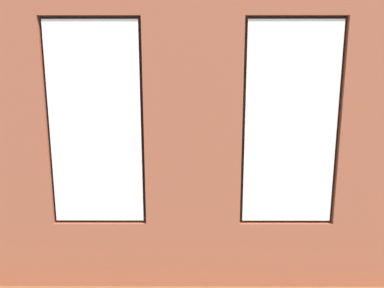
{
  "coord_description": "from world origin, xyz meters",
  "views": [
    {
      "loc": [
        0.0,
        5.92,
        2.18
      ],
      "look_at": [
        0.02,
        0.4,
        1.14
      ],
      "focal_mm": 32.0,
      "sensor_mm": 36.0,
      "label": 1
    }
  ],
  "objects_px": {
    "potted_plant_by_left_couch": "(286,162)",
    "media_console": "(50,179)",
    "papasan_chair": "(175,159)",
    "potted_plant_foreground_right": "(88,148)",
    "cup_ceramic": "(163,178)",
    "potted_plant_near_tv": "(57,183)",
    "couch_by_window": "(141,228)",
    "potted_plant_between_couches": "(246,193)",
    "table_plant_small": "(179,169)",
    "potted_plant_mid_room_small": "(215,170)",
    "couch_left": "(327,185)",
    "remote_silver": "(213,176)",
    "coffee_table": "(190,181)",
    "tv_flatscreen": "(48,146)",
    "candle_jar": "(196,178)"
  },
  "relations": [
    {
      "from": "candle_jar",
      "to": "table_plant_small",
      "type": "height_order",
      "value": "table_plant_small"
    },
    {
      "from": "remote_silver",
      "to": "potted_plant_foreground_right",
      "type": "bearing_deg",
      "value": -146.43
    },
    {
      "from": "table_plant_small",
      "to": "potted_plant_mid_room_small",
      "type": "distance_m",
      "value": 1.03
    },
    {
      "from": "couch_left",
      "to": "table_plant_small",
      "type": "xyz_separation_m",
      "value": [
        2.67,
        -0.18,
        0.24
      ]
    },
    {
      "from": "couch_left",
      "to": "remote_silver",
      "type": "relative_size",
      "value": 10.61
    },
    {
      "from": "candle_jar",
      "to": "remote_silver",
      "type": "bearing_deg",
      "value": -141.79
    },
    {
      "from": "couch_left",
      "to": "potted_plant_mid_room_small",
      "type": "distance_m",
      "value": 2.16
    },
    {
      "from": "couch_by_window",
      "to": "potted_plant_near_tv",
      "type": "bearing_deg",
      "value": -39.38
    },
    {
      "from": "candle_jar",
      "to": "remote_silver",
      "type": "height_order",
      "value": "candle_jar"
    },
    {
      "from": "remote_silver",
      "to": "potted_plant_near_tv",
      "type": "relative_size",
      "value": 0.21
    },
    {
      "from": "potted_plant_between_couches",
      "to": "remote_silver",
      "type": "bearing_deg",
      "value": -81.52
    },
    {
      "from": "potted_plant_near_tv",
      "to": "potted_plant_foreground_right",
      "type": "distance_m",
      "value": 2.47
    },
    {
      "from": "couch_by_window",
      "to": "potted_plant_mid_room_small",
      "type": "bearing_deg",
      "value": -111.85
    },
    {
      "from": "potted_plant_by_left_couch",
      "to": "media_console",
      "type": "bearing_deg",
      "value": 10.16
    },
    {
      "from": "cup_ceramic",
      "to": "candle_jar",
      "type": "distance_m",
      "value": 0.59
    },
    {
      "from": "potted_plant_foreground_right",
      "to": "potted_plant_between_couches",
      "type": "xyz_separation_m",
      "value": [
        -3.12,
        3.67,
        0.16
      ]
    },
    {
      "from": "table_plant_small",
      "to": "candle_jar",
      "type": "bearing_deg",
      "value": 146.33
    },
    {
      "from": "table_plant_small",
      "to": "potted_plant_foreground_right",
      "type": "distance_m",
      "value": 2.78
    },
    {
      "from": "potted_plant_by_left_couch",
      "to": "potted_plant_foreground_right",
      "type": "distance_m",
      "value": 4.49
    },
    {
      "from": "cup_ceramic",
      "to": "potted_plant_between_couches",
      "type": "height_order",
      "value": "potted_plant_between_couches"
    },
    {
      "from": "cup_ceramic",
      "to": "potted_plant_near_tv",
      "type": "distance_m",
      "value": 1.75
    },
    {
      "from": "candle_jar",
      "to": "potted_plant_foreground_right",
      "type": "distance_m",
      "value": 3.16
    },
    {
      "from": "table_plant_small",
      "to": "potted_plant_mid_room_small",
      "type": "bearing_deg",
      "value": -134.08
    },
    {
      "from": "cup_ceramic",
      "to": "potted_plant_near_tv",
      "type": "xyz_separation_m",
      "value": [
        1.66,
        0.53,
        0.08
      ]
    },
    {
      "from": "cup_ceramic",
      "to": "potted_plant_near_tv",
      "type": "bearing_deg",
      "value": 17.68
    },
    {
      "from": "cup_ceramic",
      "to": "potted_plant_foreground_right",
      "type": "height_order",
      "value": "potted_plant_foreground_right"
    },
    {
      "from": "couch_by_window",
      "to": "potted_plant_mid_room_small",
      "type": "height_order",
      "value": "couch_by_window"
    },
    {
      "from": "coffee_table",
      "to": "cup_ceramic",
      "type": "bearing_deg",
      "value": 13.62
    },
    {
      "from": "couch_left",
      "to": "potted_plant_between_couches",
      "type": "height_order",
      "value": "potted_plant_between_couches"
    },
    {
      "from": "papasan_chair",
      "to": "potted_plant_foreground_right",
      "type": "height_order",
      "value": "potted_plant_foreground_right"
    },
    {
      "from": "couch_by_window",
      "to": "cup_ceramic",
      "type": "bearing_deg",
      "value": -93.76
    },
    {
      "from": "potted_plant_foreground_right",
      "to": "papasan_chair",
      "type": "bearing_deg",
      "value": 170.52
    },
    {
      "from": "couch_left",
      "to": "coffee_table",
      "type": "distance_m",
      "value": 2.47
    },
    {
      "from": "media_console",
      "to": "cup_ceramic",
      "type": "bearing_deg",
      "value": 167.5
    },
    {
      "from": "coffee_table",
      "to": "potted_plant_foreground_right",
      "type": "bearing_deg",
      "value": -37.17
    },
    {
      "from": "tv_flatscreen",
      "to": "potted_plant_foreground_right",
      "type": "height_order",
      "value": "potted_plant_foreground_right"
    },
    {
      "from": "candle_jar",
      "to": "remote_silver",
      "type": "distance_m",
      "value": 0.4
    },
    {
      "from": "remote_silver",
      "to": "papasan_chair",
      "type": "bearing_deg",
      "value": -175.9
    },
    {
      "from": "coffee_table",
      "to": "candle_jar",
      "type": "relative_size",
      "value": 15.05
    },
    {
      "from": "couch_by_window",
      "to": "potted_plant_by_left_couch",
      "type": "relative_size",
      "value": 2.88
    },
    {
      "from": "remote_silver",
      "to": "potted_plant_foreground_right",
      "type": "xyz_separation_m",
      "value": [
        2.82,
        -1.67,
        0.19
      ]
    },
    {
      "from": "coffee_table",
      "to": "tv_flatscreen",
      "type": "bearing_deg",
      "value": -8.02
    },
    {
      "from": "cup_ceramic",
      "to": "potted_plant_mid_room_small",
      "type": "xyz_separation_m",
      "value": [
        -0.98,
        -0.94,
        -0.1
      ]
    },
    {
      "from": "couch_by_window",
      "to": "media_console",
      "type": "height_order",
      "value": "couch_by_window"
    },
    {
      "from": "couch_left",
      "to": "table_plant_small",
      "type": "bearing_deg",
      "value": -98.82
    },
    {
      "from": "couch_by_window",
      "to": "potted_plant_mid_room_small",
      "type": "distance_m",
      "value": 2.95
    },
    {
      "from": "potted_plant_by_left_couch",
      "to": "potted_plant_foreground_right",
      "type": "relative_size",
      "value": 0.45
    },
    {
      "from": "potted_plant_mid_room_small",
      "to": "potted_plant_foreground_right",
      "type": "distance_m",
      "value": 3.06
    },
    {
      "from": "potted_plant_foreground_right",
      "to": "potted_plant_mid_room_small",
      "type": "bearing_deg",
      "value": 161.14
    },
    {
      "from": "table_plant_small",
      "to": "papasan_chair",
      "type": "bearing_deg",
      "value": -84.54
    }
  ]
}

